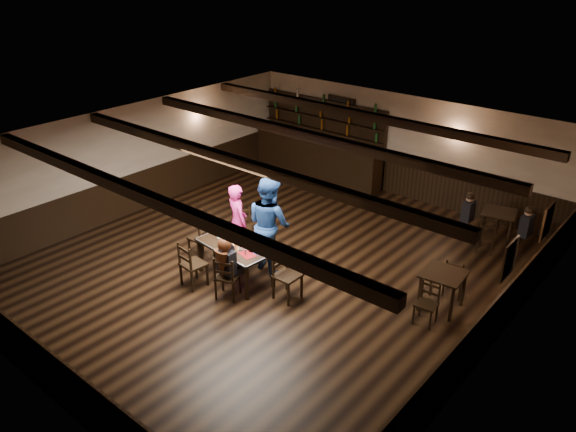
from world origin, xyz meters
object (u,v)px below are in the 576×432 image
Objects in this scene: man_blue at (269,224)px; cake at (224,234)px; woman_pink at (238,221)px; dining_table at (235,249)px; bar_counter at (319,152)px; chair_near_right at (226,275)px; chair_near_left at (189,262)px.

cake is (-0.67, -0.62, -0.21)m from man_blue.
woman_pink is at bearing 16.25° from man_blue.
bar_counter reaches higher than dining_table.
bar_counter reaches higher than cake.
woman_pink reaches higher than dining_table.
woman_pink reaches higher than chair_near_right.
chair_near_right is at bearing 10.09° from chair_near_left.
chair_near_left is 0.95m from cake.
bar_counter is (-2.37, 4.81, -0.28)m from man_blue.
man_blue is (0.82, 0.07, 0.18)m from woman_pink.
cake is at bearing 54.16° from man_blue.
woman_pink is 0.82× the size of man_blue.
woman_pink is at bearing -72.40° from bar_counter.
chair_near_left is at bearing -169.91° from chair_near_right.
dining_table is 0.75m from chair_near_right.
cake is 0.07× the size of bar_counter.
woman_pink is at bearing 130.79° from dining_table.
dining_table is at bearing 59.28° from chair_near_left.
chair_near_left is 6.58m from bar_counter.
chair_near_right is 1.49m from man_blue.
dining_table is 0.82× the size of man_blue.
cake is (-0.44, 0.14, 0.12)m from dining_table.
bar_counter reaches higher than chair_near_right.
bar_counter is (-2.52, 6.21, 0.20)m from chair_near_right.
cake is at bearing -72.59° from bar_counter.
chair_near_right is 0.54× the size of woman_pink.
chair_near_right is 1.67m from woman_pink.
man_blue reaches higher than cake.
man_blue is 0.47× the size of bar_counter.
dining_table is 1.00× the size of woman_pink.
bar_counter is at bearing -52.64° from man_blue.
bar_counter is (-1.55, 4.88, -0.10)m from woman_pink.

